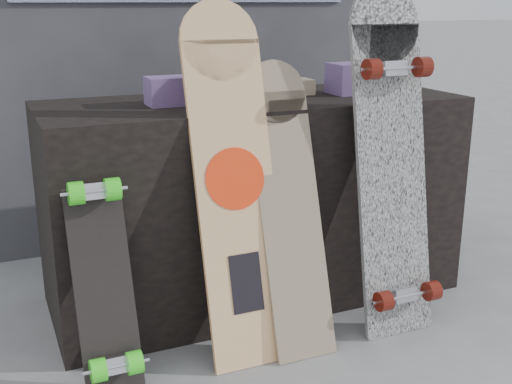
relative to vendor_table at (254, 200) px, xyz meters
name	(u,v)px	position (x,y,z in m)	size (l,w,h in m)	color
ground	(312,350)	(0.00, -0.50, -0.40)	(60.00, 60.00, 0.00)	slate
vendor_table	(254,200)	(0.00, 0.00, 0.00)	(1.60, 0.60, 0.80)	black
booth	(184,13)	(0.00, 0.85, 0.70)	(2.40, 0.22, 2.20)	#35353A
merch_box_purple	(172,91)	(-0.32, -0.01, 0.45)	(0.18, 0.12, 0.10)	#5B3873
merch_box_small	(348,79)	(0.40, -0.02, 0.46)	(0.14, 0.14, 0.12)	#5B3873
merch_box_flat	(285,87)	(0.15, 0.05, 0.43)	(0.22, 0.10, 0.06)	#D1B78C
longboard_geisha	(234,173)	(-0.22, -0.35, 0.22)	(0.27, 0.33, 1.17)	beige
longboard_celtic	(289,199)	(-0.04, -0.38, 0.11)	(0.22, 0.32, 0.97)	beige
longboard_cascadia	(392,157)	(0.35, -0.42, 0.23)	(0.27, 0.30, 1.22)	white
skateboard_dark	(101,263)	(-0.67, -0.39, 0.00)	(0.18, 0.33, 0.78)	black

